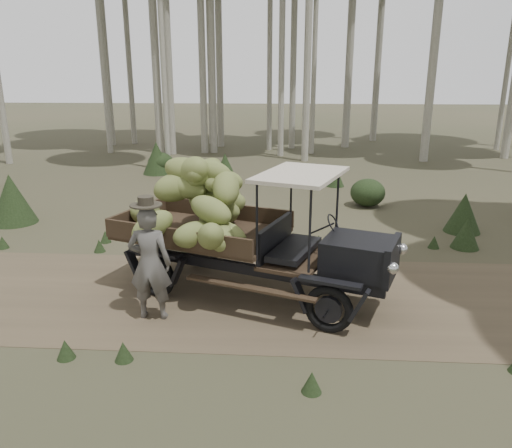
# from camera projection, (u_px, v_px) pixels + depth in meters

# --- Properties ---
(ground) EXTENTS (120.00, 120.00, 0.00)m
(ground) POSITION_uv_depth(u_px,v_px,m) (160.00, 294.00, 9.36)
(ground) COLOR #473D2B
(ground) RESTS_ON ground
(dirt_track) EXTENTS (70.00, 4.00, 0.01)m
(dirt_track) POSITION_uv_depth(u_px,v_px,m) (160.00, 294.00, 9.36)
(dirt_track) COLOR brown
(dirt_track) RESTS_ON ground
(banana_truck) EXTENTS (5.42, 3.40, 2.66)m
(banana_truck) POSITION_uv_depth(u_px,v_px,m) (227.00, 214.00, 9.10)
(banana_truck) COLOR black
(banana_truck) RESTS_ON ground
(farmer) EXTENTS (0.71, 0.52, 2.12)m
(farmer) POSITION_uv_depth(u_px,v_px,m) (150.00, 262.00, 8.21)
(farmer) COLOR #54504D
(farmer) RESTS_ON ground
(undergrowth) EXTENTS (22.89, 24.97, 1.37)m
(undergrowth) POSITION_uv_depth(u_px,v_px,m) (59.00, 262.00, 9.45)
(undergrowth) COLOR #233319
(undergrowth) RESTS_ON ground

